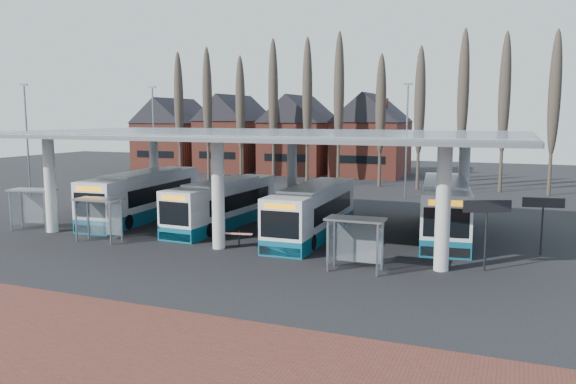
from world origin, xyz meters
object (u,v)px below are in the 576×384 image
at_px(bus_2, 313,212).
at_px(bus_3, 445,209).
at_px(shelter_0, 34,200).
at_px(shelter_2, 356,232).
at_px(shelter_1, 100,210).
at_px(bus_0, 144,196).
at_px(bus_1, 224,204).

relative_size(bus_2, bus_3, 0.91).
relative_size(bus_2, shelter_0, 3.71).
bearing_deg(shelter_0, bus_3, 6.01).
relative_size(bus_3, shelter_2, 4.54).
height_order(bus_2, shelter_1, bus_2).
height_order(shelter_1, shelter_2, shelter_2).
height_order(bus_2, shelter_0, bus_2).
xyz_separation_m(shelter_0, shelter_1, (6.31, -1.16, -0.07)).
relative_size(bus_0, shelter_1, 4.36).
bearing_deg(bus_3, bus_1, -176.89).
bearing_deg(bus_2, shelter_0, -166.66).
bearing_deg(bus_0, shelter_0, -128.88).
bearing_deg(bus_1, shelter_1, -120.80).
bearing_deg(shelter_1, bus_0, 103.36).
bearing_deg(shelter_1, bus_3, 23.21).
height_order(bus_3, shelter_0, bus_3).
bearing_deg(bus_2, shelter_2, -57.84).
relative_size(bus_0, bus_1, 1.10).
height_order(bus_3, shelter_1, bus_3).
relative_size(bus_1, bus_3, 0.89).
height_order(bus_2, bus_3, bus_3).
height_order(bus_0, bus_1, bus_0).
bearing_deg(shelter_0, bus_0, 43.40).
distance_m(bus_1, bus_2, 6.71).
bearing_deg(shelter_1, bus_1, 53.25).
height_order(bus_1, shelter_1, bus_1).
bearing_deg(shelter_2, bus_1, 145.90).
relative_size(bus_1, shelter_1, 3.95).
distance_m(bus_0, bus_3, 20.84).
xyz_separation_m(bus_3, shelter_0, (-24.83, -8.22, 0.31)).
distance_m(bus_1, shelter_0, 12.19).
bearing_deg(shelter_0, shelter_2, -16.90).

